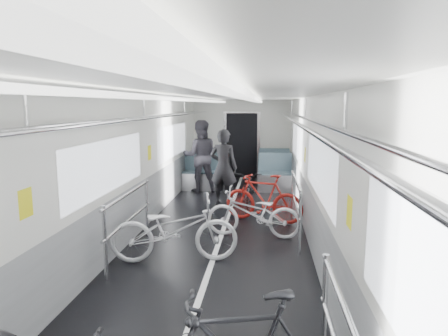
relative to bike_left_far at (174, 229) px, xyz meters
The scene contains 7 objects.
car_shell 1.94m from the bike_left_far, 72.69° to the left, with size 3.02×14.01×2.41m.
bike_left_far is the anchor object (origin of this frame).
bike_right_mid 1.63m from the bike_left_far, 47.42° to the left, with size 0.56×1.62×0.85m, color silver.
bike_right_far 2.49m from the bike_left_far, 59.51° to the left, with size 0.44×1.57×0.94m, color maroon.
bike_aisle 3.40m from the bike_left_far, 73.91° to the left, with size 0.55×1.58×0.83m, color black.
person_standing 3.41m from the bike_left_far, 83.98° to the left, with size 0.63×0.41×1.73m, color black.
person_seated 4.82m from the bike_left_far, 94.87° to the left, with size 0.91×0.71×1.87m, color #2C2931.
Camera 1 is at (0.75, -5.40, 2.26)m, focal length 32.00 mm.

